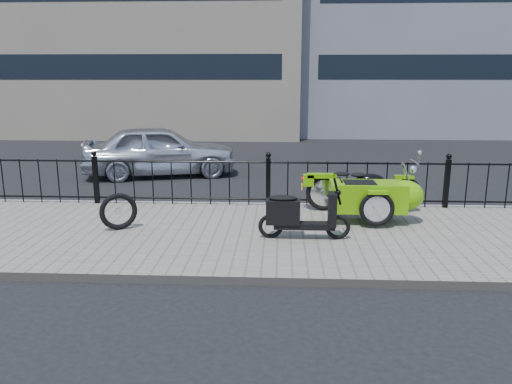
{
  "coord_description": "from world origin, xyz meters",
  "views": [
    {
      "loc": [
        0.25,
        -8.42,
        2.67
      ],
      "look_at": [
        -0.17,
        -0.1,
        0.72
      ],
      "focal_mm": 35.0,
      "sensor_mm": 36.0,
      "label": 1
    }
  ],
  "objects_px": {
    "sedan_car": "(160,150)",
    "spare_tire": "(118,211)",
    "scooter": "(298,215)",
    "motorcycle_sidecar": "(376,194)"
  },
  "relations": [
    {
      "from": "motorcycle_sidecar",
      "to": "scooter",
      "type": "bearing_deg",
      "value": -142.0
    },
    {
      "from": "motorcycle_sidecar",
      "to": "sedan_car",
      "type": "bearing_deg",
      "value": 137.99
    },
    {
      "from": "spare_tire",
      "to": "sedan_car",
      "type": "relative_size",
      "value": 0.16
    },
    {
      "from": "motorcycle_sidecar",
      "to": "sedan_car",
      "type": "xyz_separation_m",
      "value": [
        -4.97,
        4.48,
        0.1
      ]
    },
    {
      "from": "scooter",
      "to": "spare_tire",
      "type": "xyz_separation_m",
      "value": [
        -3.0,
        0.32,
        -0.07
      ]
    },
    {
      "from": "sedan_car",
      "to": "scooter",
      "type": "bearing_deg",
      "value": -161.94
    },
    {
      "from": "scooter",
      "to": "sedan_car",
      "type": "distance_m",
      "value": 6.62
    },
    {
      "from": "sedan_car",
      "to": "motorcycle_sidecar",
      "type": "bearing_deg",
      "value": -146.29
    },
    {
      "from": "motorcycle_sidecar",
      "to": "scooter",
      "type": "distance_m",
      "value": 1.82
    },
    {
      "from": "sedan_car",
      "to": "spare_tire",
      "type": "bearing_deg",
      "value": 171.56
    }
  ]
}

